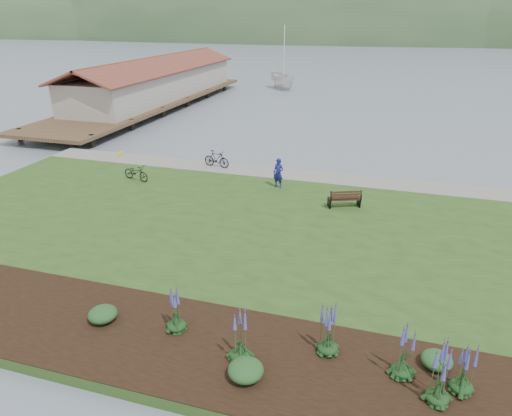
{
  "coord_description": "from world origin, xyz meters",
  "views": [
    {
      "loc": [
        6.16,
        -20.01,
        9.83
      ],
      "look_at": [
        0.41,
        -0.95,
        1.3
      ],
      "focal_mm": 32.0,
      "sensor_mm": 36.0,
      "label": 1
    }
  ],
  "objects_px": {
    "park_bench": "(345,198)",
    "bicycle_a": "(136,172)",
    "person": "(278,171)",
    "sailboat": "(283,89)"
  },
  "relations": [
    {
      "from": "bicycle_a",
      "to": "sailboat",
      "type": "bearing_deg",
      "value": 15.83
    },
    {
      "from": "park_bench",
      "to": "bicycle_a",
      "type": "distance_m",
      "value": 12.7
    },
    {
      "from": "person",
      "to": "sailboat",
      "type": "xyz_separation_m",
      "value": [
        -9.2,
        39.21,
        -1.43
      ]
    },
    {
      "from": "park_bench",
      "to": "sailboat",
      "type": "distance_m",
      "value": 43.21
    },
    {
      "from": "bicycle_a",
      "to": "park_bench",
      "type": "bearing_deg",
      "value": -77.71
    },
    {
      "from": "person",
      "to": "sailboat",
      "type": "distance_m",
      "value": 40.31
    },
    {
      "from": "park_bench",
      "to": "sailboat",
      "type": "height_order",
      "value": "sailboat"
    },
    {
      "from": "park_bench",
      "to": "bicycle_a",
      "type": "bearing_deg",
      "value": 155.06
    },
    {
      "from": "bicycle_a",
      "to": "sailboat",
      "type": "distance_m",
      "value": 40.53
    },
    {
      "from": "person",
      "to": "sailboat",
      "type": "height_order",
      "value": "sailboat"
    }
  ]
}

